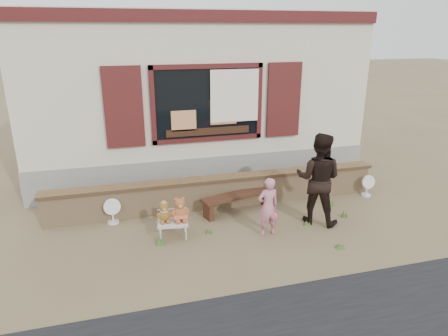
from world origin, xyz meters
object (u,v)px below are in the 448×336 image
object	(u,v)px
teddy_bear_right	(180,209)
adult	(318,179)
bench	(237,198)
teddy_bear_left	(164,211)
folding_chair	(173,222)
child	(268,207)

from	to	relation	value
teddy_bear_right	adult	bearing A→B (deg)	4.27
bench	teddy_bear_left	world-z (taller)	teddy_bear_left
teddy_bear_left	adult	distance (m)	2.96
folding_chair	teddy_bear_left	xyz separation A→B (m)	(-0.14, 0.02, 0.22)
folding_chair	adult	xyz separation A→B (m)	(2.79, -0.12, 0.60)
adult	bench	bearing A→B (deg)	5.66
folding_chair	child	xyz separation A→B (m)	(1.69, -0.36, 0.26)
child	adult	xyz separation A→B (m)	(1.10, 0.24, 0.34)
bench	adult	xyz separation A→B (m)	(1.34, -0.85, 0.61)
teddy_bear_right	adult	xyz separation A→B (m)	(2.65, -0.11, 0.34)
bench	folding_chair	bearing A→B (deg)	-168.80
folding_chair	child	size ratio (longest dim) A/B	0.53
teddy_bear_left	child	bearing A→B (deg)	-5.08
teddy_bear_left	child	world-z (taller)	child
bench	teddy_bear_left	distance (m)	1.75
bench	teddy_bear_right	xyz separation A→B (m)	(-1.31, -0.74, 0.26)
child	adult	size ratio (longest dim) A/B	0.62
teddy_bear_right	adult	size ratio (longest dim) A/B	0.25
folding_chair	teddy_bear_left	world-z (taller)	teddy_bear_left
folding_chair	child	world-z (taller)	child
bench	adult	size ratio (longest dim) A/B	0.89
child	teddy_bear_left	bearing A→B (deg)	-15.77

